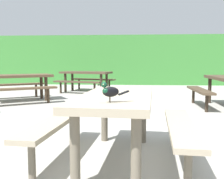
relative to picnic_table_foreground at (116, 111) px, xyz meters
name	(u,v)px	position (x,y,z in m)	size (l,w,h in m)	color
ground_plane	(126,170)	(0.12, -0.27, -0.56)	(60.00, 60.00, 0.00)	#A3A099
hedge_wall	(132,60)	(0.12, 10.63, 0.62)	(28.00, 1.92, 2.34)	#387A33
picnic_table_foreground	(116,111)	(0.00, 0.00, 0.00)	(1.81, 1.85, 0.74)	gray
bird_grackle	(110,91)	(-0.02, -0.59, 0.29)	(0.27, 0.14, 0.18)	black
picnic_table_mid_left	(86,77)	(-1.52, 6.67, 0.00)	(2.09, 2.07, 0.74)	#473828
picnic_table_far_centre	(18,81)	(-2.99, 4.23, 0.00)	(2.35, 2.34, 0.74)	brown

